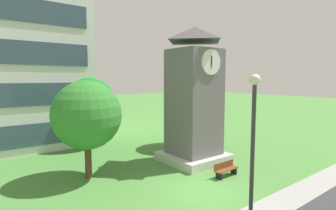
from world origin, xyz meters
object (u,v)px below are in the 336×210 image
Objects in this scene: clock_tower at (194,103)px; tree_near_tower at (90,103)px; street_lamp at (253,146)px; tree_streetside at (190,101)px; park_bench at (226,169)px; tree_by_building at (87,115)px.

tree_near_tower is (-4.19, 9.13, -0.43)m from clock_tower.
street_lamp is 14.77m from tree_streetside.
park_bench is 0.29× the size of street_lamp.
park_bench is at bearing 46.49° from street_lamp.
street_lamp is at bearing -133.51° from park_bench.
clock_tower is 5.35× the size of park_bench.
tree_by_building is at bearing 99.50° from street_lamp.
tree_streetside is at bearing 55.60° from street_lamp.
tree_streetside is (10.07, 1.84, 0.19)m from tree_by_building.
clock_tower is 7.54m from tree_by_building.
street_lamp is at bearing -122.51° from clock_tower.
clock_tower is at bearing -129.03° from tree_streetside.
tree_by_building is 0.97× the size of tree_near_tower.
tree_streetside is 9.01m from tree_near_tower.
tree_near_tower reaches higher than park_bench.
park_bench is 13.57m from tree_near_tower.
tree_streetside reaches higher than street_lamp.
tree_by_building is at bearing 143.85° from park_bench.
tree_by_building is at bearing 168.63° from clock_tower.
tree_near_tower is (3.19, 7.65, 0.01)m from tree_by_building.
tree_near_tower is at bearing 139.88° from tree_streetside.
tree_near_tower is (-3.63, 12.63, 3.41)m from park_bench.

